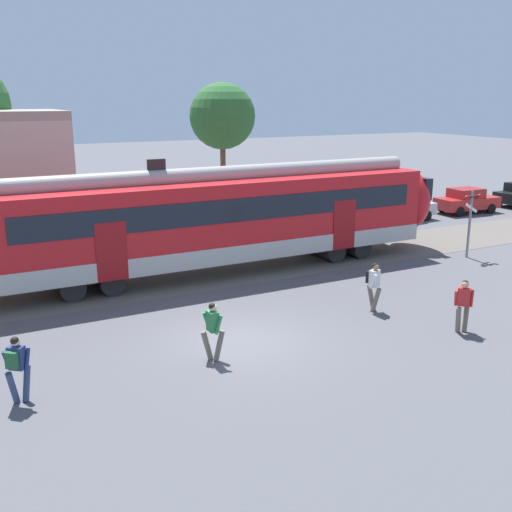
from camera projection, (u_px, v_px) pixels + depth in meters
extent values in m
plane|color=#515156|center=(241.00, 341.00, 17.68)|extent=(160.00, 160.00, 0.00)
cube|color=#B7B2AD|center=(223.00, 246.00, 24.56)|extent=(18.00, 3.06, 0.70)
cube|color=red|center=(223.00, 209.00, 24.16)|extent=(18.00, 3.00, 2.40)
cube|color=black|center=(239.00, 210.00, 22.81)|extent=(16.56, 0.03, 0.90)
cube|color=maroon|center=(344.00, 225.00, 25.29)|extent=(1.10, 0.04, 2.10)
cube|color=maroon|center=(112.00, 252.00, 20.87)|extent=(1.10, 0.04, 2.10)
cylinder|color=#9C9793|center=(222.00, 175.00, 23.80)|extent=(17.64, 0.70, 0.70)
cube|color=black|center=(156.00, 164.00, 22.46)|extent=(0.70, 0.12, 0.40)
cylinder|color=black|center=(347.00, 244.00, 27.52)|extent=(0.90, 2.40, 0.90)
cylinder|color=black|center=(322.00, 247.00, 26.89)|extent=(0.90, 2.40, 0.90)
cylinder|color=black|center=(105.00, 276.00, 22.53)|extent=(0.90, 2.40, 0.90)
cylinder|color=black|center=(67.00, 281.00, 21.91)|extent=(0.90, 2.40, 0.90)
ellipsoid|color=red|center=(405.00, 199.00, 28.52)|extent=(1.80, 2.85, 2.95)
cube|color=black|center=(411.00, 186.00, 28.52)|extent=(0.40, 2.40, 1.00)
cylinder|color=navy|center=(27.00, 383.00, 14.15)|extent=(0.34, 0.37, 0.87)
cylinder|color=navy|center=(13.00, 388.00, 13.92)|extent=(0.34, 0.37, 0.87)
cube|color=navy|center=(17.00, 358.00, 13.86)|extent=(0.43, 0.41, 0.56)
cylinder|color=navy|center=(6.00, 360.00, 13.84)|extent=(0.23, 0.25, 0.52)
cylinder|color=navy|center=(27.00, 359.00, 13.90)|extent=(0.23, 0.25, 0.52)
sphere|color=beige|center=(15.00, 342.00, 13.77)|extent=(0.22, 0.22, 0.22)
sphere|color=black|center=(15.00, 341.00, 13.75)|extent=(0.20, 0.20, 0.20)
cube|color=#235633|center=(12.00, 360.00, 13.68)|extent=(0.32, 0.30, 0.40)
cylinder|color=#6B6051|center=(219.00, 346.00, 16.29)|extent=(0.36, 0.16, 0.87)
cylinder|color=#6B6051|center=(207.00, 345.00, 16.31)|extent=(0.36, 0.16, 0.87)
cube|color=#2D7F47|center=(213.00, 321.00, 16.12)|extent=(0.25, 0.36, 0.56)
cylinder|color=#2D7F47|center=(207.00, 321.00, 16.28)|extent=(0.25, 0.09, 0.52)
cylinder|color=#2D7F47|center=(219.00, 325.00, 15.98)|extent=(0.25, 0.09, 0.52)
sphere|color=beige|center=(213.00, 307.00, 16.02)|extent=(0.22, 0.22, 0.22)
sphere|color=black|center=(212.00, 306.00, 16.01)|extent=(0.20, 0.20, 0.20)
cylinder|color=#6B6051|center=(376.00, 300.00, 19.95)|extent=(0.27, 0.38, 0.87)
cylinder|color=#6B6051|center=(371.00, 297.00, 20.26)|extent=(0.27, 0.38, 0.87)
cube|color=silver|center=(375.00, 278.00, 19.92)|extent=(0.42, 0.36, 0.56)
cylinder|color=silver|center=(376.00, 278.00, 20.14)|extent=(0.18, 0.26, 0.52)
cylinder|color=silver|center=(373.00, 282.00, 19.72)|extent=(0.18, 0.26, 0.52)
sphere|color=#9E7051|center=(376.00, 267.00, 19.81)|extent=(0.22, 0.22, 0.22)
sphere|color=black|center=(375.00, 266.00, 19.81)|extent=(0.20, 0.20, 0.20)
cube|color=black|center=(370.00, 277.00, 20.03)|extent=(0.32, 0.25, 0.40)
cylinder|color=#6B6051|center=(458.00, 320.00, 18.18)|extent=(0.37, 0.33, 0.87)
cylinder|color=#6B6051|center=(466.00, 318.00, 18.35)|extent=(0.37, 0.33, 0.87)
cube|color=red|center=(464.00, 297.00, 18.08)|extent=(0.41, 0.43, 0.56)
cylinder|color=red|center=(472.00, 298.00, 18.07)|extent=(0.25, 0.22, 0.52)
cylinder|color=red|center=(456.00, 298.00, 18.12)|extent=(0.25, 0.22, 0.52)
sphere|color=tan|center=(465.00, 285.00, 17.97)|extent=(0.22, 0.22, 0.22)
sphere|color=black|center=(465.00, 283.00, 17.98)|extent=(0.20, 0.20, 0.20)
cube|color=black|center=(465.00, 294.00, 18.23)|extent=(0.29, 0.32, 0.40)
cube|color=#B7BABF|center=(402.00, 210.00, 34.73)|extent=(4.07, 1.82, 0.68)
cube|color=#A1A3A8|center=(401.00, 199.00, 34.50)|extent=(1.96, 1.53, 0.56)
cube|color=black|center=(413.00, 199.00, 34.97)|extent=(0.18, 1.37, 0.48)
cylinder|color=black|center=(408.00, 211.00, 36.07)|extent=(0.61, 0.23, 0.60)
cylinder|color=black|center=(427.00, 216.00, 34.77)|extent=(0.61, 0.23, 0.60)
cylinder|color=black|center=(376.00, 215.00, 34.87)|extent=(0.61, 0.23, 0.60)
cylinder|color=black|center=(395.00, 220.00, 33.57)|extent=(0.61, 0.23, 0.60)
cube|color=#B22323|center=(467.00, 203.00, 37.04)|extent=(4.09, 1.87, 0.68)
cube|color=maroon|center=(466.00, 193.00, 36.82)|extent=(1.98, 1.55, 0.56)
cube|color=black|center=(478.00, 193.00, 37.20)|extent=(0.20, 1.37, 0.48)
cylinder|color=black|center=(473.00, 205.00, 38.30)|extent=(0.61, 0.23, 0.60)
cylinder|color=black|center=(491.00, 209.00, 36.93)|extent=(0.61, 0.23, 0.60)
cylinder|color=black|center=(442.00, 208.00, 37.32)|extent=(0.61, 0.23, 0.60)
cylinder|color=black|center=(460.00, 212.00, 35.95)|extent=(0.61, 0.23, 0.60)
cylinder|color=black|center=(500.00, 201.00, 39.67)|extent=(0.61, 0.23, 0.60)
cylinder|color=gray|center=(469.00, 225.00, 26.53)|extent=(0.11, 0.11, 3.00)
cube|color=black|center=(472.00, 197.00, 26.20)|extent=(0.80, 0.10, 0.10)
sphere|color=red|center=(467.00, 198.00, 25.98)|extent=(0.20, 0.20, 0.20)
sphere|color=red|center=(479.00, 196.00, 26.32)|extent=(0.20, 0.20, 0.20)
cube|color=white|center=(472.00, 208.00, 26.31)|extent=(0.72, 0.03, 0.48)
cylinder|color=brown|center=(223.00, 178.00, 35.94)|extent=(0.32, 0.32, 4.54)
sphere|color=#2D662D|center=(222.00, 116.00, 35.00)|extent=(3.86, 3.86, 3.86)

